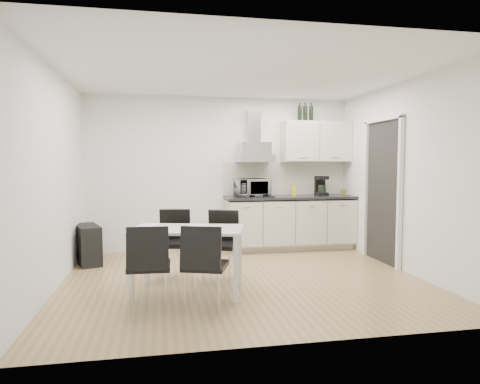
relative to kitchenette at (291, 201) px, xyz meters
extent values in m
plane|color=#A28354|center=(-1.18, -1.73, -0.83)|extent=(4.50, 4.50, 0.00)
cube|color=white|center=(-1.18, 0.27, 0.47)|extent=(4.50, 0.10, 2.60)
cube|color=white|center=(-1.18, -3.73, 0.47)|extent=(4.50, 0.10, 2.60)
cube|color=white|center=(-3.43, -1.73, 0.47)|extent=(0.10, 4.00, 2.60)
cube|color=white|center=(1.07, -1.73, 0.47)|extent=(0.10, 4.00, 2.60)
plane|color=white|center=(-1.18, -1.73, 1.77)|extent=(4.50, 4.50, 0.00)
cube|color=white|center=(1.03, -1.18, 0.22)|extent=(0.08, 1.04, 2.10)
cube|color=beige|center=(-0.03, 0.01, -0.78)|extent=(2.16, 0.52, 0.10)
cube|color=beige|center=(-0.03, -0.03, -0.35)|extent=(2.20, 0.60, 0.76)
cube|color=black|center=(-0.03, -0.04, 0.07)|extent=(2.22, 0.64, 0.04)
cube|color=beige|center=(-0.03, 0.25, 0.38)|extent=(2.20, 0.02, 0.58)
cube|color=beige|center=(0.47, 0.09, 1.02)|extent=(1.20, 0.35, 0.70)
cube|color=silver|center=(-0.63, 0.05, 0.82)|extent=(0.60, 0.46, 0.30)
cube|color=silver|center=(-0.63, 0.16, 1.27)|extent=(0.22, 0.20, 0.55)
imported|color=silver|center=(-0.70, -0.05, 0.27)|extent=(0.58, 0.38, 0.37)
cube|color=yellow|center=(0.07, 0.07, 0.18)|extent=(0.08, 0.04, 0.18)
cylinder|color=brown|center=(0.90, -0.08, 0.14)|extent=(0.04, 0.04, 0.11)
cylinder|color=#4C6626|center=(0.96, -0.08, 0.14)|extent=(0.04, 0.04, 0.11)
cylinder|color=black|center=(0.17, 0.09, 1.53)|extent=(0.07, 0.07, 0.32)
cylinder|color=black|center=(0.27, 0.09, 1.53)|extent=(0.07, 0.07, 0.32)
cylinder|color=black|center=(0.38, 0.09, 1.53)|extent=(0.07, 0.07, 0.32)
cube|color=white|center=(-1.91, -2.18, -0.10)|extent=(1.38, 1.00, 0.03)
cube|color=white|center=(-2.54, -2.33, -0.47)|extent=(0.06, 0.06, 0.72)
cube|color=white|center=(-1.44, -2.62, -0.47)|extent=(0.06, 0.06, 0.72)
cube|color=white|center=(-2.39, -1.74, -0.47)|extent=(0.06, 0.06, 0.72)
cube|color=white|center=(-1.28, -2.03, -0.47)|extent=(0.06, 0.06, 0.72)
cube|color=black|center=(-3.27, -0.48, -0.55)|extent=(0.49, 0.74, 0.57)
cube|color=gold|center=(-3.12, -0.48, -0.34)|extent=(0.20, 0.59, 0.09)
cube|color=black|center=(-1.72, 0.17, -0.67)|extent=(0.20, 0.18, 0.33)
camera|label=1|loc=(-2.23, -7.02, 0.67)|focal=32.00mm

